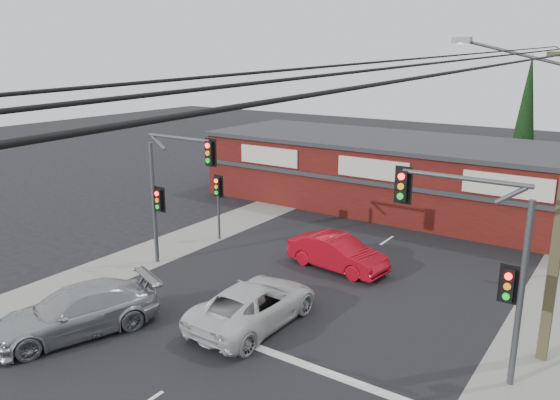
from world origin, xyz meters
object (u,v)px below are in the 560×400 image
Objects in this scene: shop_building at (416,175)px; utility_pole at (559,190)px; silver_suv at (76,311)px; red_sedan at (337,253)px; white_suv at (254,304)px.

utility_pole is (9.36, -14.00, 3.26)m from shop_building.
utility_pole is at bearing 49.61° from silver_suv.
shop_building reaches higher than silver_suv.
shop_building is at bearing 123.76° from utility_pole.
shop_building is (-0.68, 11.08, 1.39)m from red_sedan.
red_sedan is at bearing 86.92° from silver_suv.
silver_suv is 15.71m from utility_pole.
utility_pole is (8.66, 3.22, 4.65)m from white_suv.
white_suv is at bearing -172.99° from red_sedan.
red_sedan is 0.17× the size of shop_building.
red_sedan is (-0.02, 6.14, 0.00)m from white_suv.
red_sedan reaches higher than white_suv.
red_sedan is 0.45× the size of utility_pole.
utility_pole is at bearing -159.14° from white_suv.
utility_pole reaches higher than white_suv.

